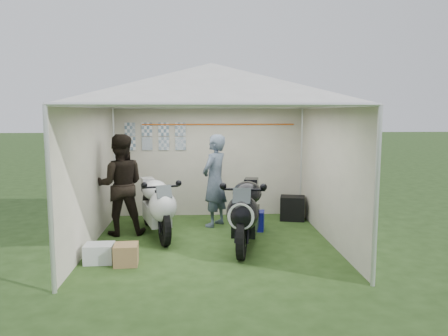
{
  "coord_description": "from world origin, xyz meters",
  "views": [
    {
      "loc": [
        -0.21,
        -7.24,
        2.21
      ],
      "look_at": [
        0.22,
        0.35,
        1.23
      ],
      "focal_mm": 35.0,
      "sensor_mm": 36.0,
      "label": 1
    }
  ],
  "objects": [
    {
      "name": "canopy_tent",
      "position": [
        -0.0,
        0.03,
        2.58
      ],
      "size": [
        5.66,
        5.66,
        3.0
      ],
      "color": "silver",
      "rests_on": "ground"
    },
    {
      "name": "person_dark_jacket",
      "position": [
        -1.63,
        0.6,
        0.91
      ],
      "size": [
        0.96,
        0.79,
        1.82
      ],
      "primitive_type": "imported",
      "rotation": [
        0.0,
        0.0,
        3.26
      ],
      "color": "black",
      "rests_on": "ground"
    },
    {
      "name": "equipment_box",
      "position": [
        1.7,
        1.46,
        0.25
      ],
      "size": [
        0.57,
        0.49,
        0.49
      ],
      "primitive_type": "cube",
      "rotation": [
        0.0,
        0.0,
        -0.23
      ],
      "color": "black",
      "rests_on": "ground"
    },
    {
      "name": "ground",
      "position": [
        0.0,
        0.0,
        0.0
      ],
      "size": [
        80.0,
        80.0,
        0.0
      ],
      "primitive_type": "plane",
      "color": "#243E16",
      "rests_on": "ground"
    },
    {
      "name": "motorcycle_white",
      "position": [
        -0.97,
        0.44,
        0.57
      ],
      "size": [
        0.87,
        2.02,
        1.02
      ],
      "rotation": [
        0.0,
        0.0,
        0.29
      ],
      "color": "black",
      "rests_on": "ground"
    },
    {
      "name": "crate_0",
      "position": [
        -1.69,
        -0.92,
        0.14
      ],
      "size": [
        0.42,
        0.33,
        0.28
      ],
      "primitive_type": "cube",
      "rotation": [
        0.0,
        0.0,
        0.01
      ],
      "color": "silver",
      "rests_on": "ground"
    },
    {
      "name": "paddock_stand",
      "position": [
        0.76,
        0.74,
        0.18
      ],
      "size": [
        0.54,
        0.4,
        0.36
      ],
      "primitive_type": "cube",
      "rotation": [
        0.0,
        0.0,
        -0.2
      ],
      "color": "#1D20CF",
      "rests_on": "ground"
    },
    {
      "name": "motorcycle_black",
      "position": [
        0.55,
        -0.25,
        0.61
      ],
      "size": [
        0.77,
        2.2,
        1.09
      ],
      "rotation": [
        0.0,
        0.0,
        -0.2
      ],
      "color": "black",
      "rests_on": "ground"
    },
    {
      "name": "person_blue_jacket",
      "position": [
        0.09,
        1.09,
        0.89
      ],
      "size": [
        0.72,
        0.78,
        1.79
      ],
      "primitive_type": "imported",
      "rotation": [
        0.0,
        0.0,
        -2.16
      ],
      "color": "slate",
      "rests_on": "ground"
    },
    {
      "name": "crate_1",
      "position": [
        -1.28,
        -1.03,
        0.15
      ],
      "size": [
        0.36,
        0.36,
        0.3
      ],
      "primitive_type": "cube",
      "rotation": [
        0.0,
        0.0,
        0.07
      ],
      "color": "olive",
      "rests_on": "ground"
    }
  ]
}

